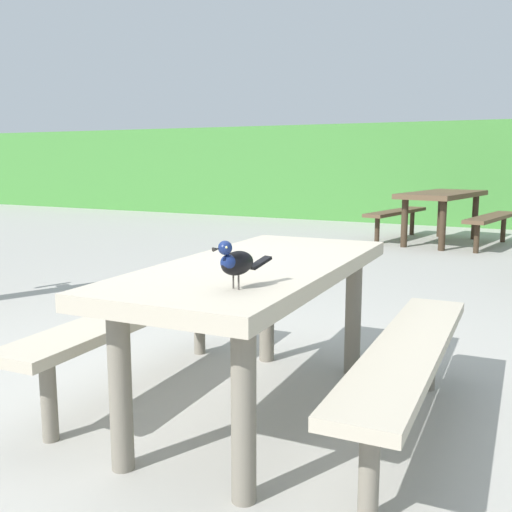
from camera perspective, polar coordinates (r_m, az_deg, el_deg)
ground_plane at (r=3.17m, az=-5.98°, el=-13.12°), size 60.00×60.00×0.00m
hedge_wall at (r=11.82m, az=19.42°, el=7.53°), size 28.00×1.38×1.88m
picnic_table_foreground at (r=2.77m, az=0.22°, el=-4.31°), size 1.75×1.83×0.74m
bird_grackle at (r=2.14m, az=-2.02°, el=-0.54°), size 0.12×0.28×0.18m
picnic_table_mid_left at (r=8.94m, az=17.56°, el=4.74°), size 1.95×1.97×0.74m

